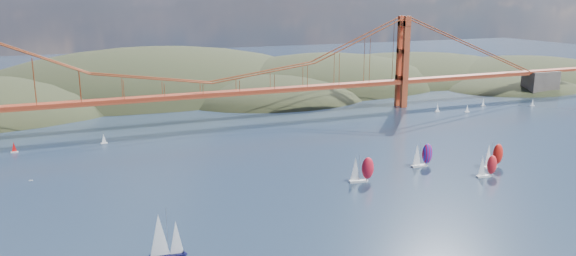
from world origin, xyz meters
The scene contains 14 objects.
headlands centered at (44.95, 278.29, -12.46)m, with size 725.00×225.00×96.00m.
bridge centered at (-1.75, 180.00, 32.23)m, with size 552.00×12.00×55.00m.
sloop_navy centered at (-53.44, 29.35, 6.20)m, with size 9.16×5.36×14.04m.
racer_0 centered at (24.85, 63.64, 5.01)m, with size 9.44×4.98×10.60m.
racer_1 centered at (71.67, 50.56, 4.46)m, with size 8.34×3.75×9.44m.
racer_2 centered at (82.33, 59.10, 5.07)m, with size 9.32×3.79×10.72m.
racer_rwb centered at (56.92, 71.00, 4.99)m, with size 9.22×3.80×10.56m.
distant_boat_2 centered at (-95.12, 156.84, 2.41)m, with size 3.00×2.00×4.70m.
distant_boat_3 centered at (-57.53, 157.53, 2.41)m, with size 3.00×2.00×4.70m.
distant_boat_4 centered at (130.41, 157.20, 2.41)m, with size 3.00×2.00×4.70m.
distant_boat_5 centered at (145.93, 149.69, 2.41)m, with size 3.00×2.00×4.70m.
distant_boat_6 centered at (167.72, 160.88, 2.41)m, with size 3.00×2.00×4.70m.
distant_boat_7 centered at (195.87, 149.04, 2.41)m, with size 3.00×2.00×4.70m.
gull centered at (-83.09, 27.86, 25.93)m, with size 0.90×0.25×0.17m.
Camera 1 is at (-75.90, -107.26, 67.23)m, focal length 35.00 mm.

